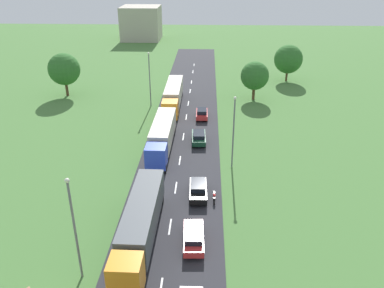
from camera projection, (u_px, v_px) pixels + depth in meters
road at (178, 173)px, 45.71m from camera, size 10.00×140.00×0.06m
lane_marking_centre at (175, 192)px, 41.79m from camera, size 0.16×117.33×0.01m
truck_lead at (140, 223)px, 33.56m from camera, size 2.65×14.10×3.54m
truck_second at (162, 135)px, 50.54m from camera, size 2.63×13.39×3.48m
truck_third at (173, 95)px, 65.27m from camera, size 2.56×14.57×3.59m
car_second at (194, 237)px, 33.86m from camera, size 1.95×4.62×1.46m
car_third at (198, 189)px, 40.87m from camera, size 1.95×4.51×1.47m
car_fourth at (199, 137)px, 52.90m from camera, size 2.03×4.51×1.51m
car_fifth at (202, 113)px, 60.99m from camera, size 1.83×4.00×1.57m
motorcycle_courier at (214, 197)px, 40.16m from camera, size 0.28×1.94×0.91m
lamppost_lead at (74, 225)px, 28.64m from camera, size 0.36×0.36×8.99m
lamppost_second at (234, 129)px, 44.94m from camera, size 0.36×0.36×8.93m
lamppost_third at (150, 77)px, 64.40m from camera, size 0.36×0.36×9.21m
tree_oak at (288, 59)px, 78.50m from camera, size 5.72×5.72×7.40m
tree_maple at (255, 76)px, 68.01m from camera, size 4.96×4.96×6.81m
tree_elm at (64, 69)px, 69.64m from camera, size 5.69×5.69×7.80m
distant_building at (141, 23)px, 120.55m from camera, size 11.64×11.77×9.92m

